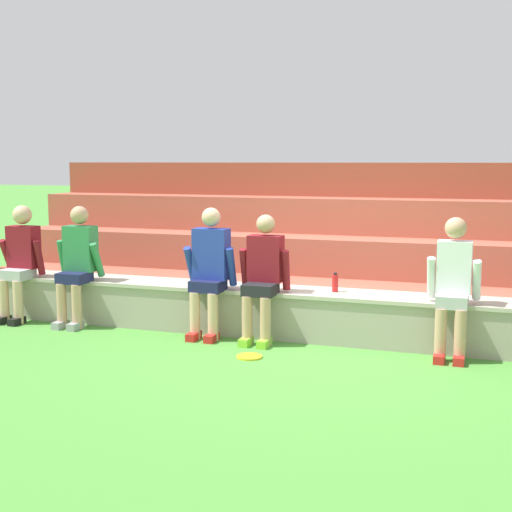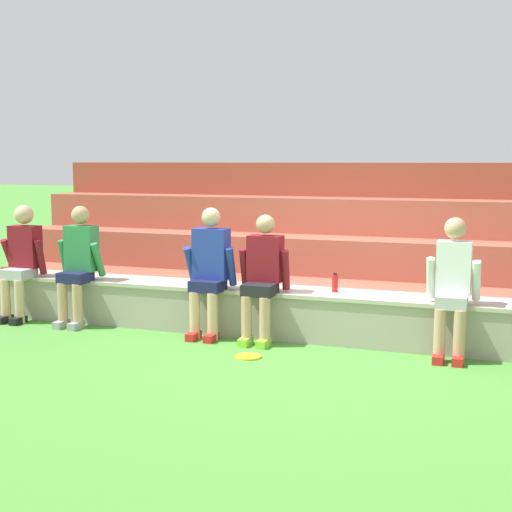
% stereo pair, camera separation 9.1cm
% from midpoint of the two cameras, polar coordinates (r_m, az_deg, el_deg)
% --- Properties ---
extents(ground_plane, '(80.00, 80.00, 0.00)m').
position_cam_midpoint_polar(ground_plane, '(7.33, 4.35, -7.15)').
color(ground_plane, '#4C9338').
extents(stone_seating_wall, '(7.74, 0.58, 0.51)m').
position_cam_midpoint_polar(stone_seating_wall, '(7.52, 4.93, -4.64)').
color(stone_seating_wall, '#A8A08E').
rests_on(stone_seating_wall, ground).
extents(brick_bleachers, '(8.99, 2.34, 1.86)m').
position_cam_midpoint_polar(brick_bleachers, '(9.39, 8.11, 0.41)').
color(brick_bleachers, '#AB5540').
rests_on(brick_bleachers, ground).
extents(person_far_left, '(0.53, 0.53, 1.36)m').
position_cam_midpoint_polar(person_far_left, '(8.74, -18.21, -0.18)').
color(person_far_left, '#DBAD89').
rests_on(person_far_left, ground).
extents(person_left_of_center, '(0.54, 0.52, 1.37)m').
position_cam_midpoint_polar(person_left_of_center, '(8.30, -13.93, -0.44)').
color(person_left_of_center, tan).
rests_on(person_left_of_center, ground).
extents(person_center, '(0.55, 0.47, 1.39)m').
position_cam_midpoint_polar(person_center, '(7.50, -3.47, -0.99)').
color(person_center, '#DBAD89').
rests_on(person_center, ground).
extents(person_right_of_center, '(0.54, 0.55, 1.32)m').
position_cam_midpoint_polar(person_right_of_center, '(7.32, 0.88, -1.50)').
color(person_right_of_center, tan).
rests_on(person_right_of_center, ground).
extents(person_far_right, '(0.50, 0.52, 1.35)m').
position_cam_midpoint_polar(person_far_right, '(6.94, 16.03, -2.20)').
color(person_far_right, tan).
rests_on(person_far_right, ground).
extents(water_bottle_mid_right, '(0.07, 0.07, 0.21)m').
position_cam_midpoint_polar(water_bottle_mid_right, '(8.74, -14.58, -0.87)').
color(water_bottle_mid_right, blue).
rests_on(water_bottle_mid_right, stone_seating_wall).
extents(water_bottle_near_left, '(0.06, 0.06, 0.20)m').
position_cam_midpoint_polar(water_bottle_near_left, '(7.42, 6.77, -2.20)').
color(water_bottle_near_left, red).
rests_on(water_bottle_near_left, stone_seating_wall).
extents(plastic_cup_left_end, '(0.09, 0.09, 0.12)m').
position_cam_midpoint_polar(plastic_cup_left_end, '(7.75, -0.48, -1.99)').
color(plastic_cup_left_end, blue).
rests_on(plastic_cup_left_end, stone_seating_wall).
extents(frisbee, '(0.25, 0.25, 0.02)m').
position_cam_midpoint_polar(frisbee, '(6.83, -0.26, -8.16)').
color(frisbee, yellow).
rests_on(frisbee, ground).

